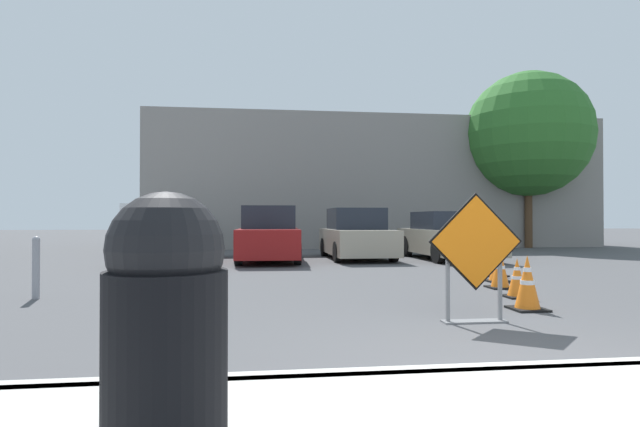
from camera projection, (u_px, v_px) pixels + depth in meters
name	position (u px, v px, depth m)	size (l,w,h in m)	color
ground_plane	(334.00, 264.00, 13.66)	(96.00, 96.00, 0.00)	#4C4C4F
curb_lip	(535.00, 374.00, 3.74)	(30.03, 0.20, 0.14)	beige
road_closed_sign	(475.00, 252.00, 5.93)	(1.16, 0.20, 1.55)	black
traffic_cone_nearest	(527.00, 283.00, 6.77)	(0.45, 0.45, 0.75)	black
traffic_cone_second	(517.00, 278.00, 7.86)	(0.40, 0.40, 0.62)	black
traffic_cone_third	(500.00, 268.00, 8.91)	(0.43, 0.43, 0.74)	black
traffic_cone_fourth	(498.00, 267.00, 9.86)	(0.47, 0.47, 0.59)	black
traffic_cone_fifth	(493.00, 261.00, 10.87)	(0.51, 0.51, 0.66)	black
pickup_truck	(172.00, 237.00, 14.04)	(2.09, 5.12, 1.62)	silver
parked_car_nearest	(269.00, 236.00, 14.71)	(1.89, 4.23, 1.62)	maroon
parked_car_second	(356.00, 236.00, 15.58)	(1.89, 4.08, 1.58)	#A39984
parked_car_third	(447.00, 237.00, 15.37)	(1.99, 4.35, 1.47)	#A39984
trash_bin	(166.00, 318.00, 2.40)	(0.59, 0.59, 1.23)	black
bollard_nearest	(158.00, 265.00, 7.95)	(0.12, 0.12, 0.95)	gray
bollard_second	(36.00, 266.00, 7.72)	(0.12, 0.12, 0.97)	gray
building_facade_backdrop	(372.00, 185.00, 23.47)	(19.95, 5.00, 5.74)	gray
street_tree_behind_lot	(528.00, 135.00, 21.65)	(5.39, 5.39, 7.62)	#513823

